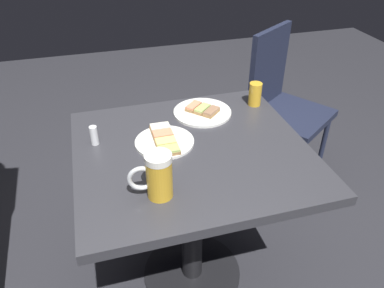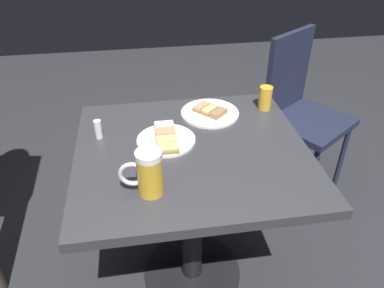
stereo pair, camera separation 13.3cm
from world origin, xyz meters
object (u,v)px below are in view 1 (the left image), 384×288
Objects in this scene: beer_mug at (158,176)px; plate_near at (164,141)px; cafe_chair at (281,101)px; plate_far at (202,111)px; beer_glass_small at (255,94)px; salt_shaker at (94,135)px.

plate_near is at bearing 164.00° from beer_mug.
plate_near is 0.24× the size of cafe_chair.
beer_glass_small reaches higher than plate_far.
beer_mug reaches higher than salt_shaker.
salt_shaker is at bearing -9.97° from cafe_chair.
beer_mug reaches higher than beer_glass_small.
beer_mug is at bearing -16.00° from plate_near.
cafe_chair reaches higher than beer_glass_small.
beer_mug is 0.38m from salt_shaker.
plate_far is at bearing -2.81° from cafe_chair.
beer_mug is 0.17× the size of cafe_chair.
plate_near and plate_far have the same top height.
beer_mug is (0.44, -0.28, 0.07)m from plate_far.
cafe_chair is at bearing 121.39° from plate_far.
plate_near is at bearing -66.98° from beer_glass_small.
plate_far is 3.30× the size of salt_shaker.
cafe_chair is (-0.33, 0.33, -0.25)m from beer_glass_small.
beer_glass_small is at bearing 131.63° from beer_mug.
beer_mug is (0.27, -0.08, 0.06)m from plate_near.
plate_far is 0.27× the size of cafe_chair.
beer_mug reaches higher than plate_near.
beer_glass_small is at bearing 92.99° from plate_far.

